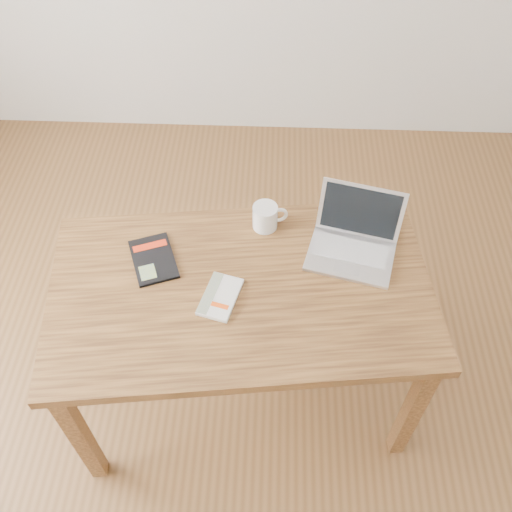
{
  "coord_description": "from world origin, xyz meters",
  "views": [
    {
      "loc": [
        0.22,
        -1.02,
        2.34
      ],
      "look_at": [
        0.17,
        0.21,
        0.85
      ],
      "focal_mm": 40.0,
      "sensor_mm": 36.0,
      "label": 1
    }
  ],
  "objects_px": {
    "white_guidebook": "(220,297)",
    "laptop": "(354,240)",
    "black_guidebook": "(153,259)",
    "desk": "(241,302)",
    "coffee_mug": "(266,216)"
  },
  "relations": [
    {
      "from": "black_guidebook",
      "to": "white_guidebook",
      "type": "bearing_deg",
      "value": -52.38
    },
    {
      "from": "white_guidebook",
      "to": "laptop",
      "type": "bearing_deg",
      "value": 42.85
    },
    {
      "from": "desk",
      "to": "coffee_mug",
      "type": "relative_size",
      "value": 10.6
    },
    {
      "from": "black_guidebook",
      "to": "coffee_mug",
      "type": "relative_size",
      "value": 1.91
    },
    {
      "from": "coffee_mug",
      "to": "desk",
      "type": "bearing_deg",
      "value": -117.4
    },
    {
      "from": "laptop",
      "to": "desk",
      "type": "bearing_deg",
      "value": -139.62
    },
    {
      "from": "desk",
      "to": "black_guidebook",
      "type": "height_order",
      "value": "black_guidebook"
    },
    {
      "from": "laptop",
      "to": "coffee_mug",
      "type": "xyz_separation_m",
      "value": [
        -0.32,
        0.1,
        0.01
      ]
    },
    {
      "from": "white_guidebook",
      "to": "laptop",
      "type": "relative_size",
      "value": 0.57
    },
    {
      "from": "black_guidebook",
      "to": "desk",
      "type": "bearing_deg",
      "value": -39.26
    },
    {
      "from": "desk",
      "to": "laptop",
      "type": "distance_m",
      "value": 0.46
    },
    {
      "from": "white_guidebook",
      "to": "coffee_mug",
      "type": "height_order",
      "value": "coffee_mug"
    },
    {
      "from": "desk",
      "to": "white_guidebook",
      "type": "xyz_separation_m",
      "value": [
        -0.07,
        -0.05,
        0.1
      ]
    },
    {
      "from": "black_guidebook",
      "to": "coffee_mug",
      "type": "height_order",
      "value": "coffee_mug"
    },
    {
      "from": "laptop",
      "to": "white_guidebook",
      "type": "bearing_deg",
      "value": -138.17
    }
  ]
}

